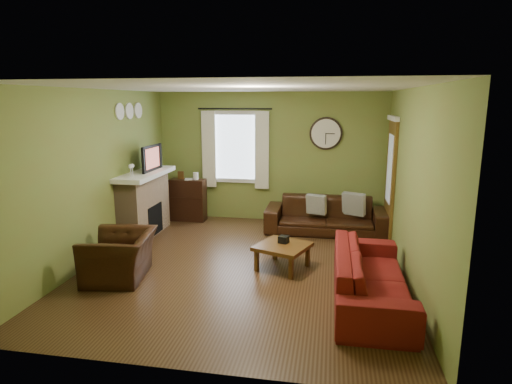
% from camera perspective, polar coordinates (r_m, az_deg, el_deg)
% --- Properties ---
extents(floor, '(4.60, 5.20, 0.00)m').
position_cam_1_polar(floor, '(6.52, -1.50, -9.77)').
color(floor, '#432B17').
rests_on(floor, ground).
extents(ceiling, '(4.60, 5.20, 0.00)m').
position_cam_1_polar(ceiling, '(6.05, -1.64, 13.74)').
color(ceiling, white).
rests_on(ceiling, ground).
extents(wall_left, '(0.00, 5.20, 2.60)m').
position_cam_1_polar(wall_left, '(6.98, -20.40, 2.05)').
color(wall_left, olive).
rests_on(wall_left, ground).
extents(wall_right, '(0.00, 5.20, 2.60)m').
position_cam_1_polar(wall_right, '(6.13, 20.01, 0.76)').
color(wall_right, olive).
rests_on(wall_right, ground).
extents(wall_back, '(4.60, 0.00, 2.60)m').
position_cam_1_polar(wall_back, '(8.68, 1.90, 4.63)').
color(wall_back, olive).
rests_on(wall_back, ground).
extents(wall_front, '(4.60, 0.00, 2.60)m').
position_cam_1_polar(wall_front, '(3.72, -9.71, -5.70)').
color(wall_front, olive).
rests_on(wall_front, ground).
extents(fireplace, '(0.40, 1.40, 1.10)m').
position_cam_1_polar(fireplace, '(8.04, -14.67, -1.81)').
color(fireplace, tan).
rests_on(fireplace, floor).
extents(firebox, '(0.04, 0.60, 0.55)m').
position_cam_1_polar(firebox, '(8.02, -13.34, -3.61)').
color(firebox, black).
rests_on(firebox, fireplace).
extents(mantel, '(0.58, 1.60, 0.08)m').
position_cam_1_polar(mantel, '(7.91, -14.70, 2.33)').
color(mantel, white).
rests_on(mantel, fireplace).
extents(tv, '(0.08, 0.60, 0.35)m').
position_cam_1_polar(tv, '(8.00, -14.20, 4.02)').
color(tv, black).
rests_on(tv, mantel).
extents(tv_screen, '(0.02, 0.62, 0.36)m').
position_cam_1_polar(tv_screen, '(7.96, -13.70, 4.41)').
color(tv_screen, '#994C3F').
rests_on(tv_screen, mantel).
extents(medallion_left, '(0.28, 0.28, 0.03)m').
position_cam_1_polar(medallion_left, '(7.59, -17.73, 10.20)').
color(medallion_left, white).
rests_on(medallion_left, wall_left).
extents(medallion_mid, '(0.28, 0.28, 0.03)m').
position_cam_1_polar(medallion_mid, '(7.90, -16.54, 10.32)').
color(medallion_mid, white).
rests_on(medallion_mid, wall_left).
extents(medallion_right, '(0.28, 0.28, 0.03)m').
position_cam_1_polar(medallion_right, '(8.21, -15.44, 10.43)').
color(medallion_right, white).
rests_on(medallion_right, wall_left).
extents(window_pane, '(1.00, 0.02, 1.30)m').
position_cam_1_polar(window_pane, '(8.77, -2.67, 6.01)').
color(window_pane, silver).
rests_on(window_pane, wall_back).
extents(curtain_rod, '(0.03, 0.03, 1.50)m').
position_cam_1_polar(curtain_rod, '(8.62, -2.87, 11.03)').
color(curtain_rod, black).
rests_on(curtain_rod, wall_back).
extents(curtain_left, '(0.28, 0.04, 1.55)m').
position_cam_1_polar(curtain_left, '(8.82, -6.31, 5.66)').
color(curtain_left, white).
rests_on(curtain_left, wall_back).
extents(curtain_right, '(0.28, 0.04, 1.55)m').
position_cam_1_polar(curtain_right, '(8.57, 0.79, 5.55)').
color(curtain_right, white).
rests_on(curtain_right, wall_back).
extents(wall_clock, '(0.64, 0.06, 0.64)m').
position_cam_1_polar(wall_clock, '(8.50, 9.30, 7.70)').
color(wall_clock, white).
rests_on(wall_clock, wall_back).
extents(door, '(0.05, 0.90, 2.10)m').
position_cam_1_polar(door, '(7.96, 17.47, 1.58)').
color(door, brown).
rests_on(door, floor).
extents(bookshelf, '(0.72, 0.31, 0.86)m').
position_cam_1_polar(bookshelf, '(8.90, -9.06, -1.03)').
color(bookshelf, black).
rests_on(bookshelf, floor).
extents(book, '(0.21, 0.25, 0.02)m').
position_cam_1_polar(book, '(8.74, -9.50, 2.26)').
color(book, '#4F3012').
rests_on(book, bookshelf).
extents(sofa_brown, '(2.24, 0.87, 0.65)m').
position_cam_1_polar(sofa_brown, '(8.11, 9.31, -3.09)').
color(sofa_brown, black).
rests_on(sofa_brown, floor).
extents(pillow_left, '(0.43, 0.28, 0.42)m').
position_cam_1_polar(pillow_left, '(8.13, 12.90, -1.57)').
color(pillow_left, gray).
rests_on(pillow_left, sofa_brown).
extents(pillow_right, '(0.38, 0.22, 0.36)m').
position_cam_1_polar(pillow_right, '(7.98, 8.04, -1.64)').
color(pillow_right, gray).
rests_on(pillow_right, sofa_brown).
extents(sofa_red, '(0.86, 2.21, 0.64)m').
position_cam_1_polar(sofa_red, '(5.52, 15.05, -10.73)').
color(sofa_red, maroon).
rests_on(sofa_red, floor).
extents(armchair, '(1.01, 1.11, 0.64)m').
position_cam_1_polar(armchair, '(6.27, -17.69, -8.13)').
color(armchair, black).
rests_on(armchair, floor).
extents(coffee_table, '(0.90, 0.90, 0.37)m').
position_cam_1_polar(coffee_table, '(6.35, 3.56, -8.59)').
color(coffee_table, '#4F3012').
rests_on(coffee_table, floor).
extents(tissue_box, '(0.17, 0.17, 0.10)m').
position_cam_1_polar(tissue_box, '(6.36, 3.71, -6.50)').
color(tissue_box, black).
rests_on(tissue_box, coffee_table).
extents(wine_glass_a, '(0.07, 0.07, 0.21)m').
position_cam_1_polar(wine_glass_a, '(7.39, -16.37, 2.72)').
color(wine_glass_a, white).
rests_on(wine_glass_a, mantel).
extents(wine_glass_b, '(0.07, 0.07, 0.21)m').
position_cam_1_polar(wine_glass_b, '(7.45, -16.15, 2.81)').
color(wine_glass_b, white).
rests_on(wine_glass_b, mantel).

